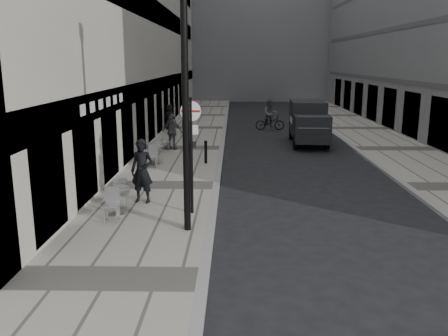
# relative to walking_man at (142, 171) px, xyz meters

# --- Properties ---
(sidewalk) EXTENTS (4.00, 60.00, 0.12)m
(sidewalk) POSITION_rel_walking_man_xyz_m (0.28, 9.84, -1.09)
(sidewalk) COLOR #9F998F
(sidewalk) RESTS_ON ground
(far_sidewalk) EXTENTS (4.00, 60.00, 0.12)m
(far_sidewalk) POSITION_rel_walking_man_xyz_m (11.28, 9.84, -1.09)
(far_sidewalk) COLOR #9F998F
(far_sidewalk) RESTS_ON ground
(building_far) EXTENTS (24.00, 16.00, 22.00)m
(building_far) POSITION_rel_walking_man_xyz_m (3.78, 47.84, 9.85)
(building_far) COLOR slate
(building_far) RESTS_ON ground
(walking_man) EXTENTS (0.85, 0.67, 2.05)m
(walking_man) POSITION_rel_walking_man_xyz_m (0.00, 0.00, 0.00)
(walking_man) COLOR black
(walking_man) RESTS_ON sidewalk
(sign_post) EXTENTS (0.59, 0.10, 3.44)m
(sign_post) POSITION_rel_walking_man_xyz_m (1.68, -1.07, 1.18)
(sign_post) COLOR black
(sign_post) RESTS_ON sidewalk
(lamppost) EXTENTS (0.32, 0.32, 7.00)m
(lamppost) POSITION_rel_walking_man_xyz_m (1.68, -2.50, 2.87)
(lamppost) COLOR black
(lamppost) RESTS_ON sidewalk
(bollard_near) EXTENTS (0.13, 0.13, 1.00)m
(bollard_near) POSITION_rel_walking_man_xyz_m (1.68, -2.33, -0.52)
(bollard_near) COLOR black
(bollard_near) RESTS_ON sidewalk
(bollard_far) EXTENTS (0.13, 0.13, 0.96)m
(bollard_far) POSITION_rel_walking_man_xyz_m (1.68, 5.96, -0.55)
(bollard_far) COLOR black
(bollard_far) RESTS_ON sidewalk
(panel_van) EXTENTS (2.09, 5.09, 2.36)m
(panel_van) POSITION_rel_walking_man_xyz_m (7.09, 11.89, 0.18)
(panel_van) COLOR black
(panel_van) RESTS_ON ground
(cyclist) EXTENTS (1.93, 0.73, 2.08)m
(cyclist) POSITION_rel_walking_man_xyz_m (5.35, 17.23, -0.33)
(cyclist) COLOR black
(cyclist) RESTS_ON ground
(pedestrian_a) EXTENTS (1.16, 0.75, 1.84)m
(pedestrian_a) POSITION_rel_walking_man_xyz_m (-0.22, 9.27, -0.11)
(pedestrian_a) COLOR #525257
(pedestrian_a) RESTS_ON sidewalk
(pedestrian_b) EXTENTS (1.02, 0.59, 1.57)m
(pedestrian_b) POSITION_rel_walking_man_xyz_m (-0.01, 13.85, -0.24)
(pedestrian_b) COLOR #B3AFA5
(pedestrian_b) RESTS_ON sidewalk
(pedestrian_c) EXTENTS (0.91, 0.70, 1.65)m
(pedestrian_c) POSITION_rel_walking_man_xyz_m (-1.32, 16.44, -0.20)
(pedestrian_c) COLOR black
(pedestrian_c) RESTS_ON sidewalk
(cafe_table_near) EXTENTS (0.76, 1.72, 0.98)m
(cafe_table_near) POSITION_rel_walking_man_xyz_m (-0.52, -1.27, -0.53)
(cafe_table_near) COLOR #B0B0B2
(cafe_table_near) RESTS_ON sidewalk
(cafe_table_mid) EXTENTS (0.75, 1.69, 0.97)m
(cafe_table_mid) POSITION_rel_walking_man_xyz_m (-0.52, 5.68, -0.54)
(cafe_table_mid) COLOR silver
(cafe_table_mid) RESTS_ON sidewalk
(cafe_table_far) EXTENTS (0.66, 1.49, 0.85)m
(cafe_table_far) POSITION_rel_walking_man_xyz_m (-0.52, 9.72, -0.59)
(cafe_table_far) COLOR #BCBBBE
(cafe_table_far) RESTS_ON sidewalk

